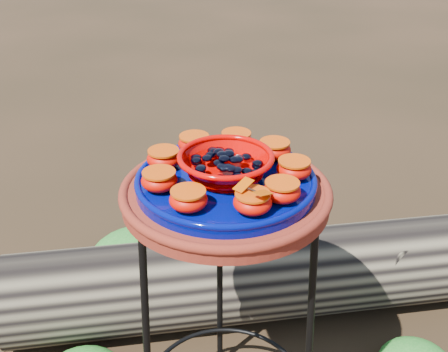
{
  "coord_description": "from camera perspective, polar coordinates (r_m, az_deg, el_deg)",
  "views": [
    {
      "loc": [
        -0.08,
        -1.0,
        1.31
      ],
      "look_at": [
        -0.0,
        0.0,
        0.76
      ],
      "focal_mm": 45.0,
      "sensor_mm": 36.0,
      "label": 1
    }
  ],
  "objects": [
    {
      "name": "glass_gems",
      "position": [
        1.11,
        0.18,
        2.69
      ],
      "size": [
        0.14,
        0.14,
        0.02
      ],
      "primitive_type": null,
      "color": "black",
      "rests_on": "red_bowl"
    },
    {
      "name": "red_bowl",
      "position": [
        1.13,
        0.18,
        0.97
      ],
      "size": [
        0.18,
        0.18,
        0.05
      ],
      "primitive_type": null,
      "color": "#BF0200",
      "rests_on": "cobalt_plate"
    },
    {
      "name": "butterfly",
      "position": [
        1.01,
        2.96,
        -1.4
      ],
      "size": [
        0.09,
        0.09,
        0.01
      ],
      "primitive_type": null,
      "rotation": [
        0.0,
        0.0,
        0.77
      ],
      "color": "#BF4200",
      "rests_on": "orange_half_0"
    },
    {
      "name": "orange_half_5",
      "position": [
        1.24,
        -3.03,
        3.3
      ],
      "size": [
        0.07,
        0.07,
        0.04
      ],
      "primitive_type": "ellipsoid",
      "color": "#CD0900",
      "rests_on": "cobalt_plate"
    },
    {
      "name": "orange_half_8",
      "position": [
        1.03,
        -3.64,
        -2.42
      ],
      "size": [
        0.07,
        0.07,
        0.04
      ],
      "primitive_type": "ellipsoid",
      "color": "#CD0900",
      "rests_on": "cobalt_plate"
    },
    {
      "name": "orange_half_0",
      "position": [
        1.02,
        2.92,
        -2.7
      ],
      "size": [
        0.07,
        0.07,
        0.04
      ],
      "primitive_type": "ellipsoid",
      "color": "#CD0900",
      "rests_on": "cobalt_plate"
    },
    {
      "name": "orange_half_3",
      "position": [
        1.22,
        5.15,
        2.67
      ],
      "size": [
        0.07,
        0.07,
        0.04
      ],
      "primitive_type": "ellipsoid",
      "color": "#CD0900",
      "rests_on": "cobalt_plate"
    },
    {
      "name": "orange_half_1",
      "position": [
        1.06,
        5.91,
        -1.54
      ],
      "size": [
        0.07,
        0.07,
        0.04
      ],
      "primitive_type": "ellipsoid",
      "color": "#CD0900",
      "rests_on": "cobalt_plate"
    },
    {
      "name": "driftwood_log",
      "position": [
        1.85,
        2.91,
        -10.21
      ],
      "size": [
        1.58,
        0.54,
        0.29
      ],
      "primitive_type": null,
      "rotation": [
        0.0,
        0.0,
        0.09
      ],
      "color": "black",
      "rests_on": "ground"
    },
    {
      "name": "plant_stand",
      "position": [
        1.39,
        0.15,
        -15.14
      ],
      "size": [
        0.44,
        0.44,
        0.7
      ],
      "primitive_type": null,
      "color": "black",
      "rests_on": "ground"
    },
    {
      "name": "orange_half_2",
      "position": [
        1.14,
        7.11,
        0.71
      ],
      "size": [
        0.07,
        0.07,
        0.04
      ],
      "primitive_type": "ellipsoid",
      "color": "#CD0900",
      "rests_on": "cobalt_plate"
    },
    {
      "name": "orange_half_4",
      "position": [
        1.25,
        1.25,
        3.63
      ],
      "size": [
        0.07,
        0.07,
        0.04
      ],
      "primitive_type": "ellipsoid",
      "color": "#CD0900",
      "rests_on": "cobalt_plate"
    },
    {
      "name": "foliage_back",
      "position": [
        2.05,
        -8.67,
        -8.23
      ],
      "size": [
        0.36,
        0.36,
        0.18
      ],
      "primitive_type": "ellipsoid",
      "color": "#18641B",
      "rests_on": "ground"
    },
    {
      "name": "cobalt_plate",
      "position": [
        1.15,
        0.17,
        -0.7
      ],
      "size": [
        0.37,
        0.37,
        0.02
      ],
      "primitive_type": "cylinder",
      "color": "#000D40",
      "rests_on": "terracotta_saucer"
    },
    {
      "name": "orange_half_6",
      "position": [
        1.18,
        -6.13,
        1.78
      ],
      "size": [
        0.07,
        0.07,
        0.04
      ],
      "primitive_type": "ellipsoid",
      "color": "#CD0900",
      "rests_on": "cobalt_plate"
    },
    {
      "name": "orange_half_7",
      "position": [
        1.1,
        -6.59,
        -0.46
      ],
      "size": [
        0.07,
        0.07,
        0.04
      ],
      "primitive_type": "ellipsoid",
      "color": "#CD0900",
      "rests_on": "cobalt_plate"
    },
    {
      "name": "terracotta_saucer",
      "position": [
        1.16,
        0.17,
        -1.97
      ],
      "size": [
        0.43,
        0.43,
        0.03
      ],
      "primitive_type": "cylinder",
      "color": "maroon",
      "rests_on": "plant_stand"
    }
  ]
}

